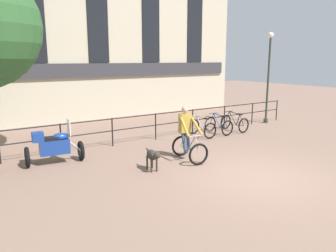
{
  "coord_description": "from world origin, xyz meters",
  "views": [
    {
      "loc": [
        -6.77,
        -5.65,
        3.15
      ],
      "look_at": [
        -0.99,
        2.86,
        1.05
      ],
      "focal_mm": 35.0,
      "sensor_mm": 36.0,
      "label": 1
    }
  ],
  "objects_px": {
    "parked_bicycle_mid_left": "(219,125)",
    "parked_motorcycle": "(54,146)",
    "cyclist_with_bike": "(187,136)",
    "dog": "(153,156)",
    "parked_bicycle_near_lamp": "(202,128)",
    "street_lamp": "(269,73)",
    "parked_bicycle_mid_right": "(235,123)"
  },
  "relations": [
    {
      "from": "parked_bicycle_mid_left",
      "to": "parked_bicycle_mid_right",
      "type": "xyz_separation_m",
      "value": [
        0.96,
        0.0,
        0.0
      ]
    },
    {
      "from": "parked_bicycle_mid_left",
      "to": "parked_bicycle_near_lamp",
      "type": "bearing_deg",
      "value": -1.17
    },
    {
      "from": "parked_motorcycle",
      "to": "street_lamp",
      "type": "xyz_separation_m",
      "value": [
        10.69,
        0.74,
        1.92
      ]
    },
    {
      "from": "parked_motorcycle",
      "to": "parked_bicycle_near_lamp",
      "type": "xyz_separation_m",
      "value": [
        6.06,
        0.26,
        -0.2
      ]
    },
    {
      "from": "parked_bicycle_mid_left",
      "to": "parked_bicycle_mid_right",
      "type": "height_order",
      "value": "same"
    },
    {
      "from": "cyclist_with_bike",
      "to": "dog",
      "type": "xyz_separation_m",
      "value": [
        -1.51,
        -0.35,
        -0.31
      ]
    },
    {
      "from": "parked_bicycle_near_lamp",
      "to": "street_lamp",
      "type": "xyz_separation_m",
      "value": [
        4.63,
        0.49,
        2.13
      ]
    },
    {
      "from": "parked_bicycle_mid_right",
      "to": "street_lamp",
      "type": "height_order",
      "value": "street_lamp"
    },
    {
      "from": "dog",
      "to": "parked_bicycle_mid_right",
      "type": "bearing_deg",
      "value": 31.65
    },
    {
      "from": "parked_motorcycle",
      "to": "parked_bicycle_mid_left",
      "type": "relative_size",
      "value": 1.57
    },
    {
      "from": "parked_motorcycle",
      "to": "parked_bicycle_mid_right",
      "type": "distance_m",
      "value": 7.98
    },
    {
      "from": "cyclist_with_bike",
      "to": "dog",
      "type": "relative_size",
      "value": 1.9
    },
    {
      "from": "dog",
      "to": "parked_bicycle_near_lamp",
      "type": "relative_size",
      "value": 0.79
    },
    {
      "from": "parked_motorcycle",
      "to": "street_lamp",
      "type": "relative_size",
      "value": 0.4
    },
    {
      "from": "parked_bicycle_mid_right",
      "to": "street_lamp",
      "type": "relative_size",
      "value": 0.26
    },
    {
      "from": "dog",
      "to": "street_lamp",
      "type": "xyz_separation_m",
      "value": [
        8.55,
        3.01,
        2.03
      ]
    },
    {
      "from": "cyclist_with_bike",
      "to": "parked_bicycle_near_lamp",
      "type": "height_order",
      "value": "cyclist_with_bike"
    },
    {
      "from": "street_lamp",
      "to": "parked_bicycle_near_lamp",
      "type": "bearing_deg",
      "value": -173.98
    },
    {
      "from": "parked_motorcycle",
      "to": "parked_bicycle_mid_left",
      "type": "xyz_separation_m",
      "value": [
        7.02,
        0.26,
        -0.2
      ]
    },
    {
      "from": "parked_bicycle_mid_left",
      "to": "parked_motorcycle",
      "type": "bearing_deg",
      "value": 0.92
    },
    {
      "from": "dog",
      "to": "parked_motorcycle",
      "type": "height_order",
      "value": "parked_motorcycle"
    },
    {
      "from": "parked_bicycle_mid_left",
      "to": "parked_bicycle_mid_right",
      "type": "distance_m",
      "value": 0.96
    },
    {
      "from": "parked_bicycle_near_lamp",
      "to": "parked_bicycle_mid_left",
      "type": "relative_size",
      "value": 1.0
    },
    {
      "from": "street_lamp",
      "to": "cyclist_with_bike",
      "type": "bearing_deg",
      "value": -159.27
    },
    {
      "from": "parked_bicycle_near_lamp",
      "to": "street_lamp",
      "type": "relative_size",
      "value": 0.25
    },
    {
      "from": "parked_motorcycle",
      "to": "parked_bicycle_mid_right",
      "type": "relative_size",
      "value": 1.54
    },
    {
      "from": "cyclist_with_bike",
      "to": "street_lamp",
      "type": "bearing_deg",
      "value": 28.58
    },
    {
      "from": "parked_bicycle_near_lamp",
      "to": "parked_bicycle_mid_left",
      "type": "bearing_deg",
      "value": 178.69
    },
    {
      "from": "dog",
      "to": "parked_bicycle_mid_right",
      "type": "relative_size",
      "value": 0.78
    },
    {
      "from": "cyclist_with_bike",
      "to": "parked_bicycle_mid_left",
      "type": "distance_m",
      "value": 4.04
    },
    {
      "from": "dog",
      "to": "parked_bicycle_near_lamp",
      "type": "height_order",
      "value": "parked_bicycle_near_lamp"
    },
    {
      "from": "cyclist_with_bike",
      "to": "parked_bicycle_near_lamp",
      "type": "bearing_deg",
      "value": 49.86
    }
  ]
}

